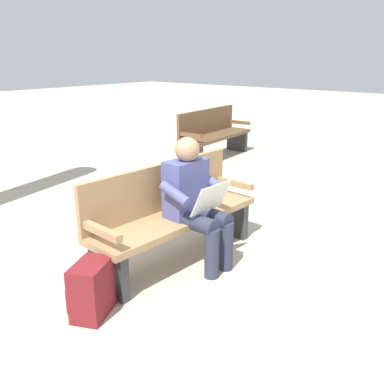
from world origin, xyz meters
TOP-DOWN VIEW (x-y plane):
  - ground_plane at (0.00, 0.00)m, footprint 40.00×40.00m
  - bench_near at (-0.00, -0.07)m, footprint 1.82×0.58m
  - person_seated at (-0.05, 0.17)m, footprint 0.59×0.59m
  - backpack at (1.07, 0.08)m, footprint 0.40×0.36m
  - bench_far at (-3.56, -2.21)m, footprint 1.83×0.60m

SIDE VIEW (x-z plane):
  - ground_plane at x=0.00m, z-range 0.00..0.00m
  - backpack at x=1.07m, z-range 0.00..0.42m
  - bench_near at x=0.00m, z-range 0.01..0.91m
  - bench_far at x=-3.56m, z-range 0.01..0.91m
  - person_seated at x=-0.05m, z-range 0.04..1.22m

